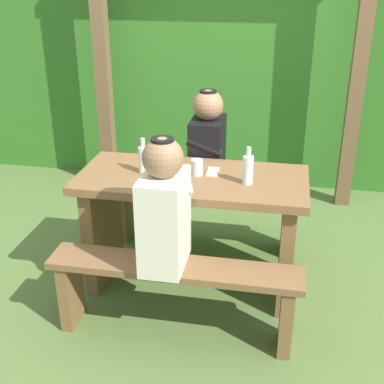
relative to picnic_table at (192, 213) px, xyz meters
The scene contains 13 objects.
ground_plane 0.52m from the picnic_table, ahead, with size 12.00×12.00×0.00m, color #516B34.
hedge_backdrop 2.36m from the picnic_table, 90.00° to the left, with size 6.40×1.02×2.25m, color #327023.
pergola_post_left 1.91m from the picnic_table, 126.19° to the left, with size 0.12×0.12×2.17m, color brown.
pergola_post_right 1.91m from the picnic_table, 53.81° to the left, with size 0.12×0.12×2.17m, color brown.
picnic_table is the anchor object (origin of this frame).
bench_near 0.55m from the picnic_table, 90.00° to the right, with size 1.40×0.24×0.46m.
bench_far 0.55m from the picnic_table, 90.00° to the left, with size 1.40×0.24×0.46m.
person_white_shirt 0.59m from the picnic_table, 95.37° to the right, with size 0.25×0.35×0.72m.
person_black_coat 0.59m from the picnic_table, 88.80° to the left, with size 0.25×0.35×0.72m.
drinking_glass 0.30m from the picnic_table, 44.68° to the left, with size 0.07×0.07×0.10m, color silver.
bottle_left 0.46m from the picnic_table, behind, with size 0.06×0.06×0.22m.
bottle_right 0.49m from the picnic_table, ahead, with size 0.06×0.06×0.23m.
cell_phone 0.29m from the picnic_table, 34.92° to the left, with size 0.07×0.14×0.01m, color silver.
Camera 1 is at (0.54, -2.82, 1.96)m, focal length 47.76 mm.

